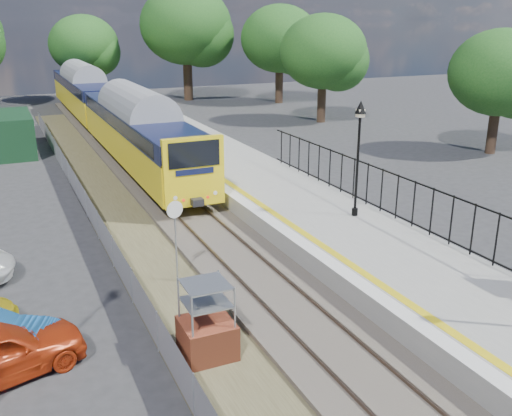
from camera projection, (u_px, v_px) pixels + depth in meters
ground at (314, 335)px, 15.98m from camera, size 120.00×120.00×0.00m
track_bed at (190, 226)px, 24.12m from camera, size 5.90×80.00×0.29m
platform at (306, 215)px, 24.40m from camera, size 5.00×70.00×0.90m
platform_edge at (263, 211)px, 23.44m from camera, size 0.90×70.00×0.01m
victorian_lamp_north at (359, 132)px, 21.89m from camera, size 0.44×0.44×4.60m
palisade_fence at (447, 217)px, 19.91m from camera, size 0.12×26.00×2.00m
wire_fence at (90, 210)px, 24.50m from camera, size 0.06×52.00×1.20m
tree_line at (93, 40)px, 50.71m from camera, size 56.80×43.80×11.88m
train at (105, 106)px, 41.75m from camera, size 2.82×40.83×3.51m
brick_plinth at (207, 321)px, 14.66m from camera, size 1.32×1.32×2.13m
speed_sign at (175, 228)px, 18.52m from camera, size 0.57×0.17×2.89m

